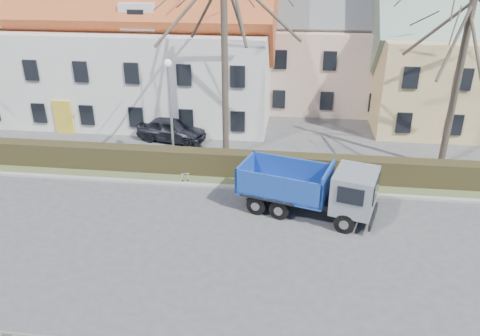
# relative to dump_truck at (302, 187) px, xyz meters

# --- Properties ---
(ground) EXTENTS (120.00, 120.00, 0.00)m
(ground) POSITION_rel_dump_truck_xyz_m (-2.36, -2.67, -1.27)
(ground) COLOR #454648
(curb_far) EXTENTS (80.00, 0.30, 0.12)m
(curb_far) POSITION_rel_dump_truck_xyz_m (-2.36, 1.93, -1.21)
(curb_far) COLOR gray
(curb_far) RESTS_ON ground
(grass_strip) EXTENTS (80.00, 3.00, 0.10)m
(grass_strip) POSITION_rel_dump_truck_xyz_m (-2.36, 3.53, -1.22)
(grass_strip) COLOR #48542F
(grass_strip) RESTS_ON ground
(hedge) EXTENTS (60.00, 0.90, 1.30)m
(hedge) POSITION_rel_dump_truck_xyz_m (-2.36, 3.33, -0.62)
(hedge) COLOR black
(hedge) RESTS_ON ground
(building_white) EXTENTS (26.80, 10.80, 9.50)m
(building_white) POSITION_rel_dump_truck_xyz_m (-15.36, 13.33, 3.48)
(building_white) COLOR silver
(building_white) RESTS_ON ground
(building_pink) EXTENTS (10.80, 8.80, 8.00)m
(building_pink) POSITION_rel_dump_truck_xyz_m (1.64, 17.33, 2.73)
(building_pink) COLOR #CDA991
(building_pink) RESTS_ON ground
(tree_1) EXTENTS (9.20, 9.20, 12.65)m
(tree_1) POSITION_rel_dump_truck_xyz_m (-4.36, 5.83, 5.05)
(tree_1) COLOR #393127
(tree_1) RESTS_ON ground
(tree_2) EXTENTS (8.00, 8.00, 11.00)m
(tree_2) POSITION_rel_dump_truck_xyz_m (7.64, 5.83, 4.23)
(tree_2) COLOR #393127
(tree_2) RESTS_ON ground
(dump_truck) EXTENTS (6.75, 3.99, 2.54)m
(dump_truck) POSITION_rel_dump_truck_xyz_m (0.00, 0.00, 0.00)
(dump_truck) COLOR navy
(dump_truck) RESTS_ON ground
(streetlight) EXTENTS (0.47, 0.47, 5.97)m
(streetlight) POSITION_rel_dump_truck_xyz_m (-7.06, 4.33, 1.71)
(streetlight) COLOR gray
(streetlight) RESTS_ON ground
(cart_frame) EXTENTS (0.73, 0.57, 0.59)m
(cart_frame) POSITION_rel_dump_truck_xyz_m (-6.11, 2.16, -0.98)
(cart_frame) COLOR silver
(cart_frame) RESTS_ON ground
(parked_car_a) EXTENTS (4.60, 2.57, 1.48)m
(parked_car_a) POSITION_rel_dump_truck_xyz_m (-8.10, 7.84, -0.53)
(parked_car_a) COLOR black
(parked_car_a) RESTS_ON ground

